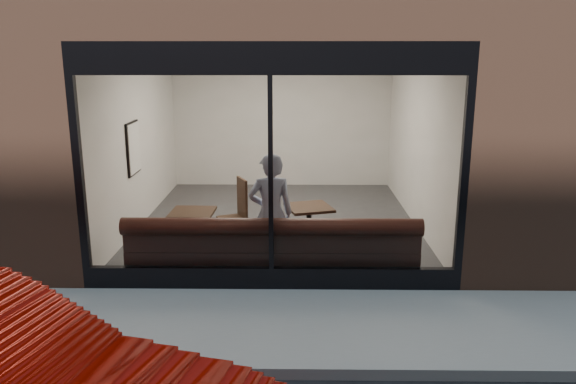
{
  "coord_description": "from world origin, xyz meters",
  "views": [
    {
      "loc": [
        0.31,
        -4.9,
        3.08
      ],
      "look_at": [
        0.22,
        2.4,
        1.25
      ],
      "focal_mm": 35.0,
      "sensor_mm": 36.0,
      "label": 1
    }
  ],
  "objects_px": {
    "banquette": "(273,262)",
    "cafe_table_left": "(192,213)",
    "person": "(271,214)",
    "cafe_table_right": "(309,208)",
    "cafe_chair_left": "(232,219)"
  },
  "relations": [
    {
      "from": "banquette",
      "to": "cafe_chair_left",
      "type": "bearing_deg",
      "value": 111.39
    },
    {
      "from": "cafe_table_left",
      "to": "cafe_table_right",
      "type": "xyz_separation_m",
      "value": [
        1.75,
        0.3,
        0.0
      ]
    },
    {
      "from": "banquette",
      "to": "person",
      "type": "distance_m",
      "value": 0.67
    },
    {
      "from": "banquette",
      "to": "cafe_table_left",
      "type": "distance_m",
      "value": 1.5
    },
    {
      "from": "banquette",
      "to": "cafe_table_right",
      "type": "relative_size",
      "value": 6.14
    },
    {
      "from": "banquette",
      "to": "cafe_table_right",
      "type": "bearing_deg",
      "value": 61.79
    },
    {
      "from": "banquette",
      "to": "cafe_chair_left",
      "type": "relative_size",
      "value": 8.82
    },
    {
      "from": "banquette",
      "to": "cafe_table_left",
      "type": "relative_size",
      "value": 6.26
    },
    {
      "from": "banquette",
      "to": "cafe_table_left",
      "type": "height_order",
      "value": "cafe_table_left"
    },
    {
      "from": "cafe_table_left",
      "to": "cafe_chair_left",
      "type": "bearing_deg",
      "value": 71.41
    },
    {
      "from": "cafe_table_left",
      "to": "cafe_table_right",
      "type": "distance_m",
      "value": 1.78
    },
    {
      "from": "cafe_table_right",
      "to": "person",
      "type": "bearing_deg",
      "value": -125.6
    },
    {
      "from": "person",
      "to": "cafe_table_right",
      "type": "xyz_separation_m",
      "value": [
        0.56,
        0.78,
        -0.13
      ]
    },
    {
      "from": "person",
      "to": "cafe_table_right",
      "type": "relative_size",
      "value": 2.66
    },
    {
      "from": "person",
      "to": "cafe_table_left",
      "type": "relative_size",
      "value": 2.71
    }
  ]
}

